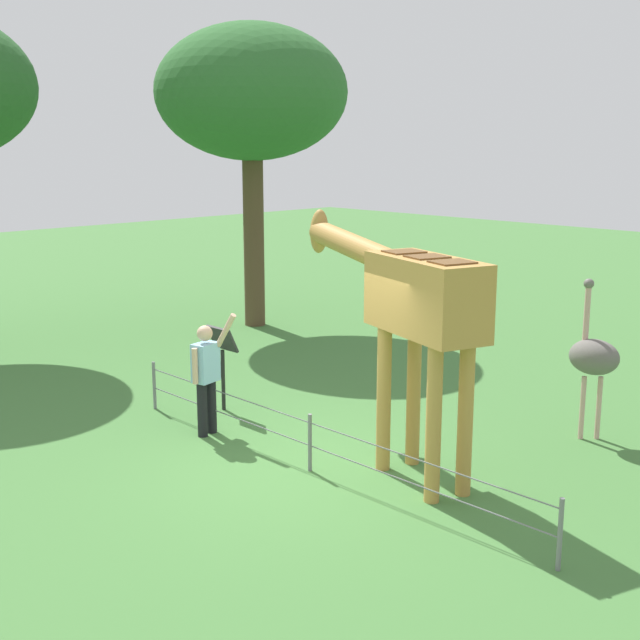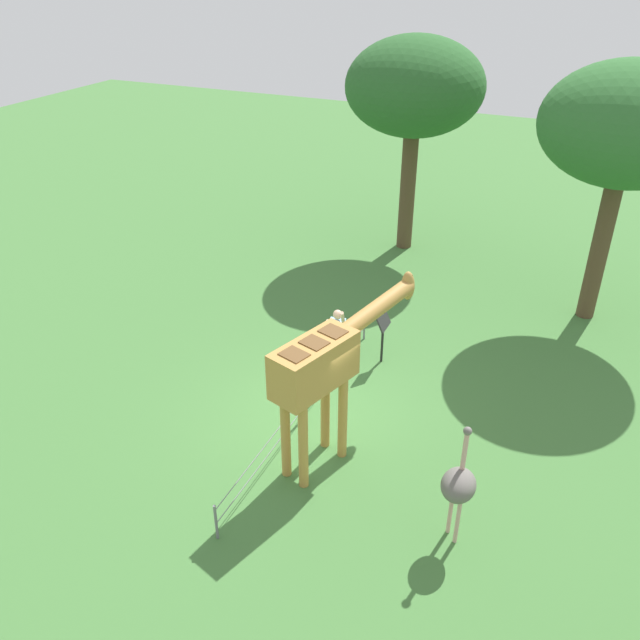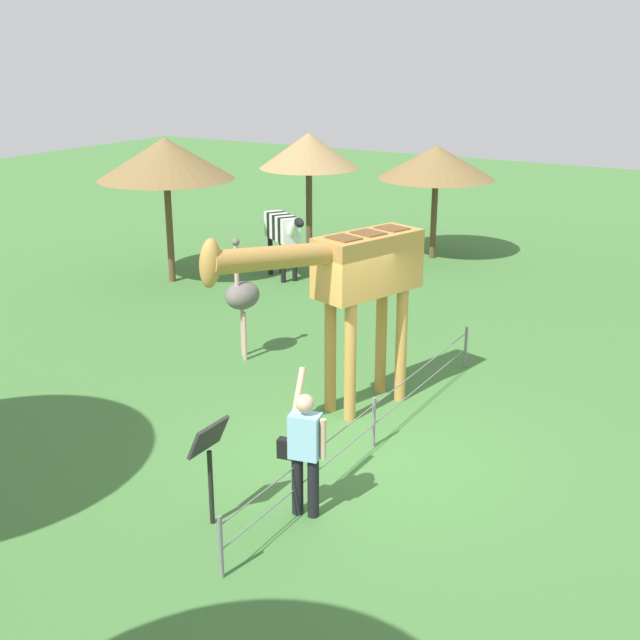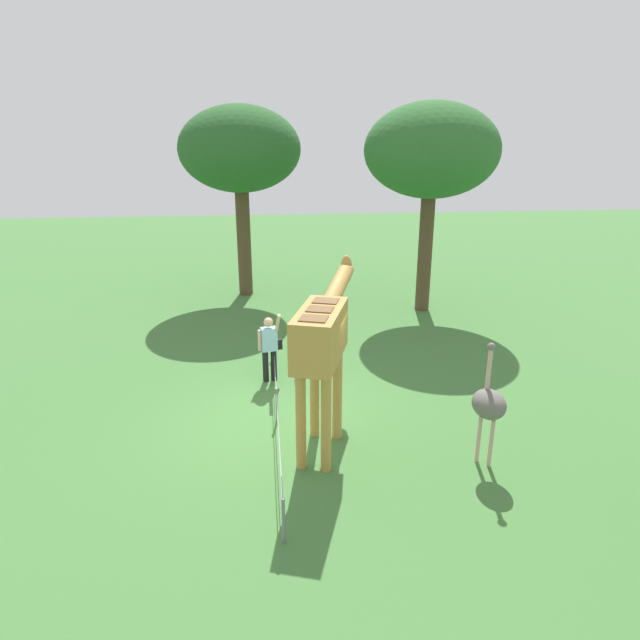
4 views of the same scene
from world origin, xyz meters
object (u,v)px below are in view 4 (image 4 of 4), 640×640
tree_east (431,152)px  tree_northeast (240,151)px  ostrich (489,404)px  visitor (270,345)px  giraffe (324,336)px  info_sign (303,331)px

tree_east → tree_northeast: 6.38m
tree_east → tree_northeast: (2.46, 5.89, -0.02)m
ostrich → tree_east: bearing=-9.0°
visitor → tree_east: 8.33m
ostrich → tree_east: 9.85m
tree_northeast → visitor: bearing=-174.2°
giraffe → ostrich: (-0.98, -2.75, -1.00)m
visitor → ostrich: size_ratio=0.79×
tree_east → giraffe: bearing=152.4°
visitor → tree_northeast: size_ratio=0.27×
visitor → tree_northeast: 8.65m
ostrich → visitor: bearing=43.9°
ostrich → giraffe: bearing=70.3°
visitor → tree_northeast: (7.57, 0.77, 4.12)m
giraffe → tree_northeast: (10.43, 1.72, 2.85)m
visitor → info_sign: size_ratio=1.34×
giraffe → visitor: size_ratio=2.14×
giraffe → info_sign: (3.59, 0.11, -1.22)m
ostrich → tree_northeast: bearing=21.4°
ostrich → info_sign: 5.41m
ostrich → tree_northeast: 12.85m
tree_east → tree_northeast: bearing=67.3°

